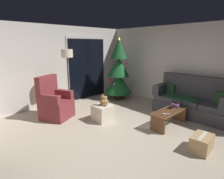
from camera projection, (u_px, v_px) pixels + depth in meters
name	position (u px, v px, depth m)	size (l,w,h in m)	color
ground_plane	(121.00, 137.00, 3.88)	(7.00, 7.00, 0.00)	#B2A38E
wall_back	(51.00, 66.00, 5.75)	(5.72, 0.12, 2.50)	silver
wall_right	(188.00, 67.00, 5.48)	(0.12, 6.00, 2.50)	silver
patio_door_frame	(87.00, 68.00, 6.61)	(1.60, 0.02, 2.20)	silver
patio_door_glass	(88.00, 69.00, 6.61)	(1.50, 0.02, 2.10)	black
couch	(191.00, 101.00, 5.02)	(0.87, 1.97, 1.08)	#3D3D42
coffee_table	(169.00, 115.00, 4.38)	(1.10, 0.40, 0.39)	brown
remote_black	(170.00, 108.00, 4.48)	(0.04, 0.16, 0.02)	black
remote_silver	(166.00, 114.00, 4.08)	(0.04, 0.16, 0.02)	#ADADB2
book_stack	(176.00, 105.00, 4.64)	(0.29, 0.25, 0.07)	#4C4C51
cell_phone	(175.00, 103.00, 4.64)	(0.07, 0.14, 0.01)	black
christmas_tree	(119.00, 72.00, 6.43)	(0.97, 0.97, 2.17)	#4C1E19
armchair	(55.00, 103.00, 4.83)	(0.91, 0.92, 1.13)	maroon
floor_lamp	(67.00, 59.00, 5.11)	(0.32, 0.32, 1.78)	#2D2D30
ottoman	(103.00, 113.00, 4.70)	(0.44, 0.44, 0.41)	beige
teddy_bear_chestnut	(103.00, 101.00, 4.62)	(0.21, 0.22, 0.29)	brown
teddy_bear_honey_by_tree	(106.00, 101.00, 6.00)	(0.21, 0.21, 0.29)	tan
cardboard_box_taped_mid_floor	(202.00, 143.00, 3.36)	(0.50, 0.35, 0.30)	tan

